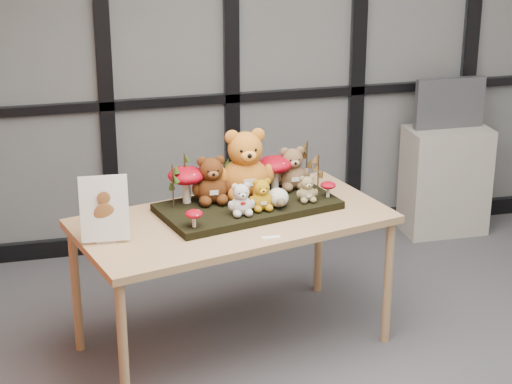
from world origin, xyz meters
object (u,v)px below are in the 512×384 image
object	(u,v)px
mushroom_front_left	(194,218)
sign_holder	(104,211)
bear_small_yellow	(262,192)
mushroom_back_left	(186,183)
bear_white_bow	(241,197)
monitor	(450,103)
bear_tan_back	(292,165)
cabinet	(445,180)
mushroom_front_right	(328,189)
diorama_tray	(248,206)
bear_brown_medium	(211,177)
mushroom_back_right	(275,172)
display_table	(233,229)
plush_cream_hedgehog	(278,197)
bear_beige_small	(307,187)
bear_pooh_yellow	(245,159)

from	to	relation	value
mushroom_front_left	sign_holder	bearing A→B (deg)	177.75
bear_small_yellow	mushroom_front_left	world-z (taller)	bear_small_yellow
mushroom_back_left	mushroom_front_left	world-z (taller)	mushroom_back_left
bear_white_bow	mushroom_back_left	world-z (taller)	mushroom_back_left
monitor	mushroom_front_left	bearing A→B (deg)	-145.07
bear_tan_back	cabinet	size ratio (longest dim) A/B	0.34
bear_tan_back	mushroom_front_right	bearing A→B (deg)	-64.90
diorama_tray	bear_tan_back	xyz separation A→B (m)	(0.30, 0.17, 0.16)
bear_brown_medium	mushroom_back_right	distance (m)	0.40
bear_brown_medium	bear_small_yellow	bearing A→B (deg)	-50.51
display_table	plush_cream_hedgehog	size ratio (longest dim) A/B	15.93
bear_beige_small	monitor	bearing A→B (deg)	26.82
bear_pooh_yellow	mushroom_front_right	distance (m)	0.49
diorama_tray	display_table	bearing A→B (deg)	-153.43
bear_beige_small	plush_cream_hedgehog	xyz separation A→B (m)	(-0.18, -0.05, -0.02)
mushroom_back_left	bear_white_bow	bearing A→B (deg)	-43.37
mushroom_back_right	monitor	world-z (taller)	monitor
sign_holder	bear_beige_small	bearing A→B (deg)	13.59
diorama_tray	sign_holder	distance (m)	0.85
bear_brown_medium	bear_beige_small	size ratio (longest dim) A/B	1.79
diorama_tray	bear_pooh_yellow	distance (m)	0.26
bear_beige_small	cabinet	xyz separation A→B (m)	(1.42, 1.22, -0.51)
diorama_tray	plush_cream_hedgehog	distance (m)	0.19
monitor	mushroom_front_right	bearing A→B (deg)	-136.80
bear_pooh_yellow	cabinet	distance (m)	2.14
sign_holder	mushroom_front_left	bearing A→B (deg)	1.18
bear_beige_small	mushroom_back_left	distance (m)	0.66
diorama_tray	bear_pooh_yellow	xyz separation A→B (m)	(0.01, 0.11, 0.23)
bear_small_yellow	monitor	bearing A→B (deg)	23.24
display_table	sign_holder	xyz separation A→B (m)	(-0.69, -0.16, 0.23)
mushroom_back_left	mushroom_front_left	xyz separation A→B (m)	(-0.02, -0.35, -0.06)
display_table	sign_holder	world-z (taller)	sign_holder
display_table	mushroom_front_left	size ratio (longest dim) A/B	17.90
display_table	bear_beige_small	world-z (taller)	bear_beige_small
mushroom_back_left	cabinet	world-z (taller)	mushroom_back_left
mushroom_back_left	sign_holder	world-z (taller)	sign_holder
bear_tan_back	mushroom_back_right	bearing A→B (deg)	173.76
sign_holder	monitor	distance (m)	2.93
monitor	bear_tan_back	bearing A→B (deg)	-144.75
bear_small_yellow	plush_cream_hedgehog	world-z (taller)	bear_small_yellow
plush_cream_hedgehog	mushroom_back_left	bearing A→B (deg)	144.75
bear_pooh_yellow	plush_cream_hedgehog	size ratio (longest dim) A/B	3.73
diorama_tray	bear_beige_small	size ratio (longest dim) A/B	5.94
bear_beige_small	mushroom_back_left	bearing A→B (deg)	153.98
sign_holder	cabinet	size ratio (longest dim) A/B	0.44
bear_tan_back	monitor	bearing A→B (deg)	20.92
bear_small_yellow	bear_white_bow	distance (m)	0.13
plush_cream_hedgehog	diorama_tray	bearing A→B (deg)	133.02
mushroom_back_right	bear_beige_small	bearing A→B (deg)	-58.23
mushroom_back_left	bear_small_yellow	bearing A→B (deg)	-27.56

